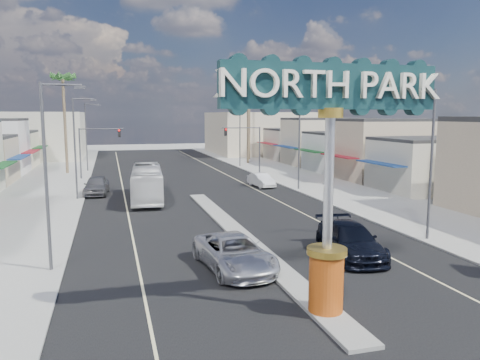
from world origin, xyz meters
TOP-DOWN VIEW (x-y plane):
  - ground at (0.00, 30.00)m, footprint 160.00×160.00m
  - road at (0.00, 30.00)m, footprint 20.00×120.00m
  - median_island at (0.00, 14.00)m, footprint 1.30×30.00m
  - sidewalk_left at (-14.00, 30.00)m, footprint 8.00×120.00m
  - sidewalk_right at (14.00, 30.00)m, footprint 8.00×120.00m
  - storefront_row_right at (24.00, 43.00)m, footprint 12.00×42.00m
  - backdrop_far_left at (-22.00, 75.00)m, footprint 20.00×20.00m
  - backdrop_far_right at (22.00, 75.00)m, footprint 20.00×20.00m
  - gateway_sign at (0.00, 1.98)m, footprint 8.20×1.50m
  - traffic_signal_left at (-9.18, 43.99)m, footprint 5.09×0.45m
  - traffic_signal_right at (9.18, 43.99)m, footprint 5.09×0.45m
  - streetlight_l_near at (-10.43, 10.00)m, footprint 2.03×0.22m
  - streetlight_l_mid at (-10.43, 30.00)m, footprint 2.03×0.22m
  - streetlight_l_far at (-10.43, 52.00)m, footprint 2.03×0.22m
  - streetlight_r_near at (10.43, 10.00)m, footprint 2.03×0.22m
  - streetlight_r_mid at (10.43, 30.00)m, footprint 2.03×0.22m
  - streetlight_r_far at (10.43, 52.00)m, footprint 2.03×0.22m
  - palm_left_far at (-13.00, 50.00)m, footprint 2.60×2.60m
  - palm_right_mid at (13.00, 56.00)m, footprint 2.60×2.60m
  - palm_right_far at (15.00, 62.00)m, footprint 2.60×2.60m
  - suv_left at (-2.00, 7.96)m, footprint 3.40×6.32m
  - suv_right at (4.55, 8.44)m, footprint 3.23×6.29m
  - car_parked_left at (-9.00, 32.52)m, footprint 2.57×5.39m
  - car_parked_right at (7.62, 32.97)m, footprint 1.98×4.43m
  - city_bus at (-4.58, 28.43)m, footprint 3.36×11.03m

SIDE VIEW (x-z plane):
  - ground at x=0.00m, z-range 0.00..0.00m
  - road at x=0.00m, z-range 0.00..0.01m
  - sidewalk_left at x=-14.00m, z-range 0.00..0.12m
  - sidewalk_right at x=14.00m, z-range 0.00..0.12m
  - median_island at x=0.00m, z-range 0.00..0.16m
  - car_parked_right at x=7.62m, z-range 0.00..1.41m
  - suv_left at x=-2.00m, z-range 0.00..1.69m
  - suv_right at x=4.55m, z-range 0.00..1.74m
  - car_parked_left at x=-9.00m, z-range 0.00..1.78m
  - city_bus at x=-4.58m, z-range 0.00..3.03m
  - storefront_row_right at x=24.00m, z-range 0.00..6.00m
  - backdrop_far_left at x=-22.00m, z-range 0.00..8.00m
  - backdrop_far_right at x=22.00m, z-range 0.00..8.00m
  - traffic_signal_left at x=-9.18m, z-range 1.27..7.27m
  - traffic_signal_right at x=9.18m, z-range 1.27..7.27m
  - streetlight_l_near at x=-10.43m, z-range 0.57..9.57m
  - streetlight_l_mid at x=-10.43m, z-range 0.57..9.57m
  - streetlight_l_far at x=-10.43m, z-range 0.57..9.57m
  - streetlight_r_near at x=10.43m, z-range 0.57..9.57m
  - streetlight_r_mid at x=10.43m, z-range 0.57..9.57m
  - streetlight_r_far at x=10.43m, z-range 0.57..9.57m
  - gateway_sign at x=0.00m, z-range 1.35..10.50m
  - palm_right_mid at x=13.00m, z-range 4.55..16.65m
  - palm_left_far at x=-13.00m, z-range 4.95..18.05m
  - palm_right_far at x=15.00m, z-range 5.34..19.44m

